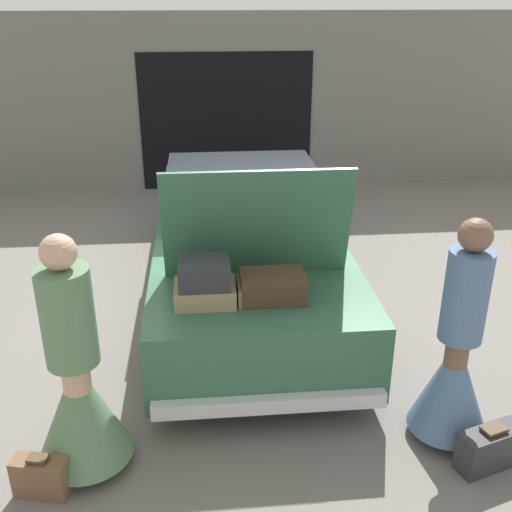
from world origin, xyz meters
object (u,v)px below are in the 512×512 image
at_px(person_left, 78,390).
at_px(person_right, 455,364).
at_px(suitcase_beside_right_person, 490,448).
at_px(car, 245,240).
at_px(suitcase_beside_left_person, 41,477).

relative_size(person_left, person_right, 1.00).
relative_size(person_right, suitcase_beside_right_person, 3.40).
relative_size(car, suitcase_beside_left_person, 12.41).
xyz_separation_m(suitcase_beside_left_person, suitcase_beside_right_person, (3.05, -0.03, 0.01)).
height_order(suitcase_beside_left_person, suitcase_beside_right_person, suitcase_beside_right_person).
bearing_deg(car, person_right, -62.31).
bearing_deg(suitcase_beside_left_person, car, 61.13).
relative_size(car, person_left, 2.76).
distance_m(car, person_left, 2.87).
xyz_separation_m(car, suitcase_beside_right_person, (1.49, -2.85, -0.45)).
height_order(person_right, suitcase_beside_left_person, person_right).
distance_m(person_left, suitcase_beside_right_person, 2.85).
bearing_deg(person_right, person_left, 91.42).
xyz_separation_m(person_left, suitcase_beside_left_person, (-0.25, -0.27, -0.48)).
height_order(person_left, suitcase_beside_left_person, person_left).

